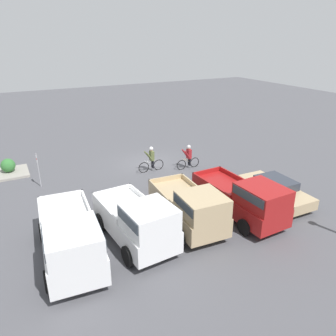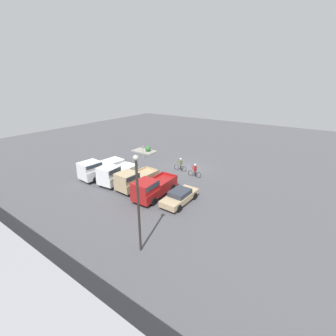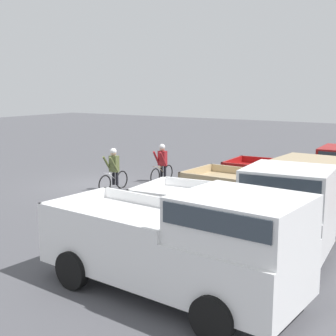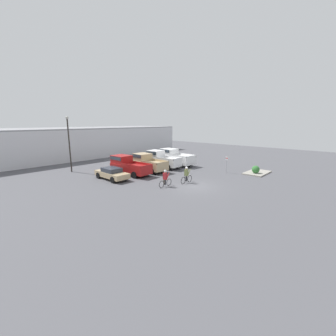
# 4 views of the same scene
# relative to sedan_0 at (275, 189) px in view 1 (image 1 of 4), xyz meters

# --- Properties ---
(ground_plane) EXTENTS (80.00, 80.00, 0.00)m
(ground_plane) POSITION_rel_sedan_0_xyz_m (3.93, -8.35, -0.68)
(ground_plane) COLOR #4C4C51
(sedan_0) EXTENTS (1.99, 4.49, 1.31)m
(sedan_0) POSITION_rel_sedan_0_xyz_m (0.00, 0.00, 0.00)
(sedan_0) COLOR tan
(sedan_0) RESTS_ON ground_plane
(pickup_truck_0) EXTENTS (2.34, 5.55, 2.20)m
(pickup_truck_0) POSITION_rel_sedan_0_xyz_m (2.78, 0.72, 0.45)
(pickup_truck_0) COLOR maroon
(pickup_truck_0) RESTS_ON ground_plane
(pickup_truck_1) EXTENTS (2.46, 5.04, 2.18)m
(pickup_truck_1) POSITION_rel_sedan_0_xyz_m (5.63, 0.25, 0.45)
(pickup_truck_1) COLOR tan
(pickup_truck_1) RESTS_ON ground_plane
(pickup_truck_2) EXTENTS (2.58, 5.01, 2.33)m
(pickup_truck_2) POSITION_rel_sedan_0_xyz_m (8.36, 0.42, 0.52)
(pickup_truck_2) COLOR white
(pickup_truck_2) RESTS_ON ground_plane
(pickup_truck_3) EXTENTS (2.64, 5.69, 2.29)m
(pickup_truck_3) POSITION_rel_sedan_0_xyz_m (11.24, 0.35, 0.50)
(pickup_truck_3) COLOR white
(pickup_truck_3) RESTS_ON ground_plane
(cyclist_0) EXTENTS (1.86, 0.46, 1.76)m
(cyclist_0) POSITION_rel_sedan_0_xyz_m (4.32, -7.09, 0.21)
(cyclist_0) COLOR black
(cyclist_0) RESTS_ON ground_plane
(cyclist_1) EXTENTS (1.79, 0.46, 1.72)m
(cyclist_1) POSITION_rel_sedan_0_xyz_m (1.82, -6.38, 0.20)
(cyclist_1) COLOR black
(cyclist_1) RESTS_ON ground_plane
(fire_lane_sign) EXTENTS (0.07, 0.30, 2.17)m
(fire_lane_sign) POSITION_rel_sedan_0_xyz_m (11.41, -7.93, 0.64)
(fire_lane_sign) COLOR #9E9EA3
(fire_lane_sign) RESTS_ON ground_plane
(shrub) EXTENTS (0.92, 0.92, 0.92)m
(shrub) POSITION_rel_sedan_0_xyz_m (13.02, -11.00, -0.07)
(shrub) COLOR #337033
(shrub) RESTS_ON curb_island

